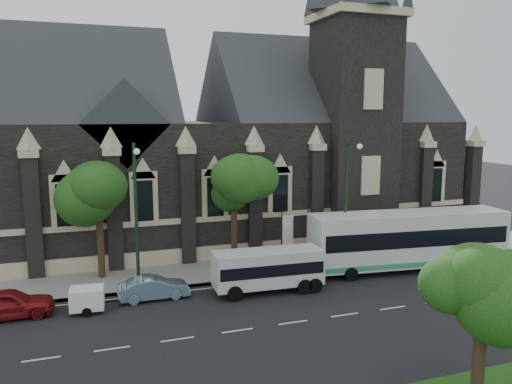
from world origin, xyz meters
name	(u,v)px	position (x,y,z in m)	size (l,w,h in m)	color
ground	(237,331)	(0.00, 0.00, 0.00)	(160.00, 160.00, 0.00)	black
sidewalk	(196,273)	(0.00, 9.50, 0.07)	(80.00, 5.00, 0.15)	gray
museum	(230,144)	(5.12, 18.78, 8.17)	(40.00, 17.70, 29.90)	black
tree_park_east	(484,288)	(6.18, -9.32, 4.62)	(3.40, 3.40, 6.28)	black
tree_walk_right	(236,184)	(3.21, 10.71, 5.82)	(4.08, 4.08, 7.80)	black
tree_walk_left	(101,192)	(-5.80, 10.70, 5.73)	(3.91, 3.91, 7.64)	black
street_lamp_near	(347,197)	(10.00, 7.09, 5.11)	(0.36, 1.88, 9.00)	black
street_lamp_mid	(136,209)	(-4.00, 7.09, 5.11)	(0.36, 1.88, 9.00)	black
banner_flag_left	(286,234)	(6.29, 9.00, 2.38)	(0.90, 0.10, 4.00)	black
banner_flag_center	(312,232)	(8.29, 9.00, 2.38)	(0.90, 0.10, 4.00)	black
banner_flag_right	(337,230)	(10.29, 9.00, 2.38)	(0.90, 0.10, 4.00)	black
tour_coach	(409,239)	(14.10, 5.75, 2.18)	(13.99, 4.32, 4.01)	silver
shuttle_bus	(268,268)	(3.43, 4.78, 1.48)	(6.70, 2.64, 2.55)	silver
box_trailer	(87,298)	(-6.98, 4.95, 0.78)	(2.61, 1.54, 1.37)	white
sedan	(154,288)	(-3.30, 5.78, 0.67)	(1.42, 4.07, 1.34)	#7896AE
car_far_red	(8,304)	(-10.94, 5.50, 0.79)	(1.86, 4.62, 1.58)	maroon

